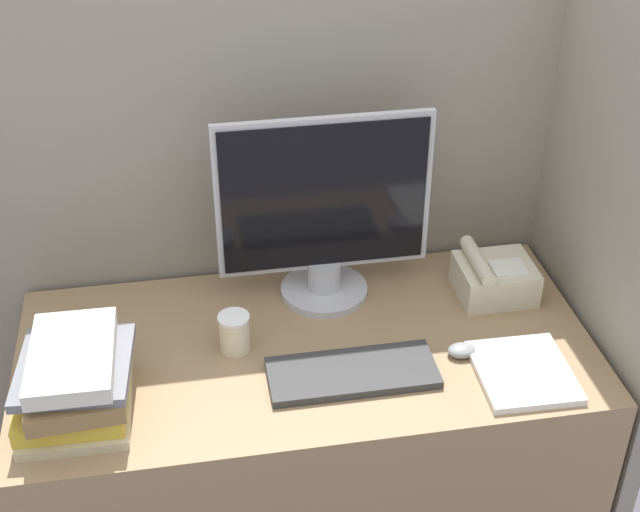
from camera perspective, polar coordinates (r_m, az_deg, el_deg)
name	(u,v)px	position (r m, az deg, el deg)	size (l,w,h in m)	color
cubicle_panel_rear	(284,246)	(2.38, -2.32, 0.65)	(1.75, 0.04, 1.61)	gray
cubicle_panel_right	(588,292)	(2.30, 16.76, -2.23)	(0.04, 0.72, 1.61)	gray
desk	(307,459)	(2.37, -0.82, -12.87)	(1.35, 0.66, 0.76)	#937551
monitor	(324,217)	(2.15, 0.26, 2.48)	(0.52, 0.22, 0.49)	#B7B7BC
keyboard	(352,373)	(2.02, 2.09, -7.48)	(0.38, 0.15, 0.02)	#333333
mouse	(462,350)	(2.10, 9.06, -5.99)	(0.07, 0.05, 0.03)	gray
coffee_cup	(235,333)	(2.08, -5.49, -4.90)	(0.07, 0.07, 0.09)	beige
book_stack	(74,382)	(1.96, -15.47, -7.76)	(0.26, 0.30, 0.17)	#C6B78C
desk_telephone	(493,278)	(2.29, 11.04, -1.36)	(0.19, 0.18, 0.13)	beige
paper_pile	(523,372)	(2.07, 12.88, -7.26)	(0.21, 0.24, 0.02)	white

